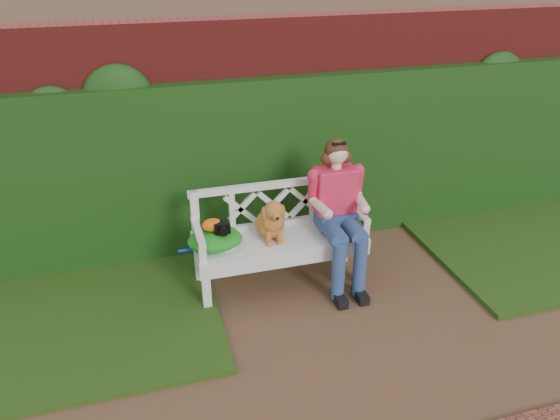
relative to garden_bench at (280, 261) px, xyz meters
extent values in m
plane|color=brown|center=(0.48, -0.93, -0.24)|extent=(60.00, 60.00, 0.00)
cube|color=maroon|center=(0.48, 0.97, 0.86)|extent=(10.00, 0.30, 2.20)
cube|color=#183E0D|center=(0.48, 0.75, 0.61)|extent=(10.00, 0.18, 1.70)
cube|color=#1C380F|center=(-1.92, -0.03, -0.21)|extent=(2.60, 2.00, 0.05)
cube|color=#1C380F|center=(2.88, -0.03, -0.21)|extent=(2.60, 2.00, 0.05)
cube|color=black|center=(-0.51, -0.03, 0.44)|extent=(0.14, 0.11, 0.09)
ellipsoid|color=#E4570A|center=(-0.59, 0.00, 0.45)|extent=(0.18, 0.14, 0.11)
camera|label=1|loc=(-1.15, -3.98, 2.62)|focal=35.00mm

